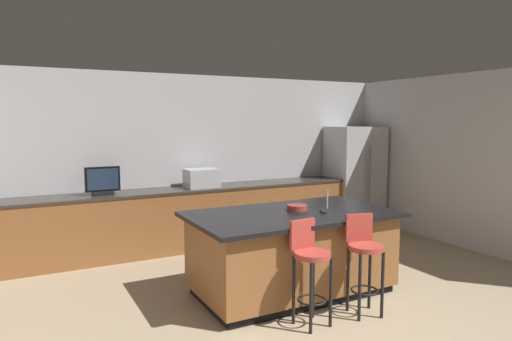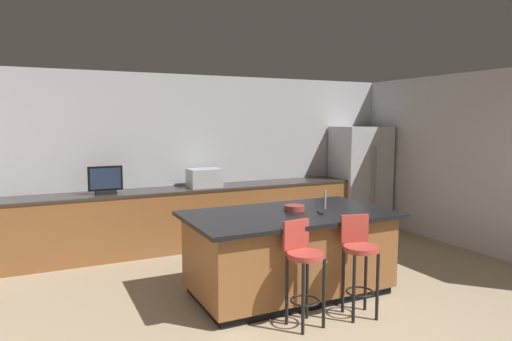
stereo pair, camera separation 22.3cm
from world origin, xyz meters
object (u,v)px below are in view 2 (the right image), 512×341
at_px(bar_stool_left, 303,264).
at_px(refrigerator, 360,177).
at_px(tv_monitor, 105,181).
at_px(bar_stool_right, 359,256).
at_px(fruit_bowl, 294,208).
at_px(microwave, 204,178).
at_px(tv_remote, 320,212).
at_px(kitchen_island, 289,252).

bearing_deg(bar_stool_left, refrigerator, 37.55).
bearing_deg(tv_monitor, bar_stool_right, -56.40).
height_order(refrigerator, fruit_bowl, refrigerator).
distance_m(refrigerator, microwave, 2.93).
bearing_deg(tv_remote, refrigerator, 70.80).
xyz_separation_m(microwave, tv_remote, (0.50, -2.39, -0.13)).
relative_size(kitchen_island, microwave, 4.73).
xyz_separation_m(refrigerator, bar_stool_right, (-2.39, -2.99, -0.31)).
relative_size(microwave, tv_remote, 2.82).
height_order(microwave, fruit_bowl, microwave).
bearing_deg(kitchen_island, bar_stool_right, -67.53).
distance_m(kitchen_island, bar_stool_left, 0.82).
height_order(fruit_bowl, tv_remote, fruit_bowl).
distance_m(bar_stool_right, tv_remote, 0.72).
height_order(bar_stool_right, fruit_bowl, bar_stool_right).
xyz_separation_m(microwave, tv_monitor, (-1.44, -0.05, 0.04)).
bearing_deg(tv_remote, tv_monitor, 156.44).
relative_size(bar_stool_left, bar_stool_right, 1.00).
xyz_separation_m(refrigerator, microwave, (-2.93, 0.04, 0.15)).
xyz_separation_m(tv_monitor, bar_stool_left, (1.37, -2.93, -0.50)).
relative_size(kitchen_island, fruit_bowl, 10.05).
xyz_separation_m(microwave, bar_stool_right, (0.54, -3.03, -0.46)).
relative_size(bar_stool_left, tv_remote, 5.82).
xyz_separation_m(kitchen_island, fruit_bowl, (0.11, 0.07, 0.48)).
distance_m(bar_stool_right, fruit_bowl, 0.97).
height_order(kitchen_island, fruit_bowl, fruit_bowl).
height_order(kitchen_island, tv_monitor, tv_monitor).
bearing_deg(bar_stool_left, tv_monitor, 108.19).
height_order(bar_stool_left, fruit_bowl, bar_stool_left).
height_order(refrigerator, tv_monitor, refrigerator).
relative_size(tv_monitor, tv_remote, 2.69).
relative_size(refrigerator, fruit_bowl, 8.00).
bearing_deg(microwave, kitchen_island, -84.79).
xyz_separation_m(refrigerator, bar_stool_left, (-3.01, -2.94, -0.31)).
bearing_deg(microwave, refrigerator, -0.81).
bearing_deg(bar_stool_left, kitchen_island, 62.88).
relative_size(microwave, bar_stool_left, 0.49).
distance_m(kitchen_island, refrigerator, 3.52).
bearing_deg(refrigerator, tv_remote, -135.92).
relative_size(bar_stool_right, fruit_bowl, 4.37).
distance_m(kitchen_island, tv_remote, 0.57).
relative_size(microwave, fruit_bowl, 2.12).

